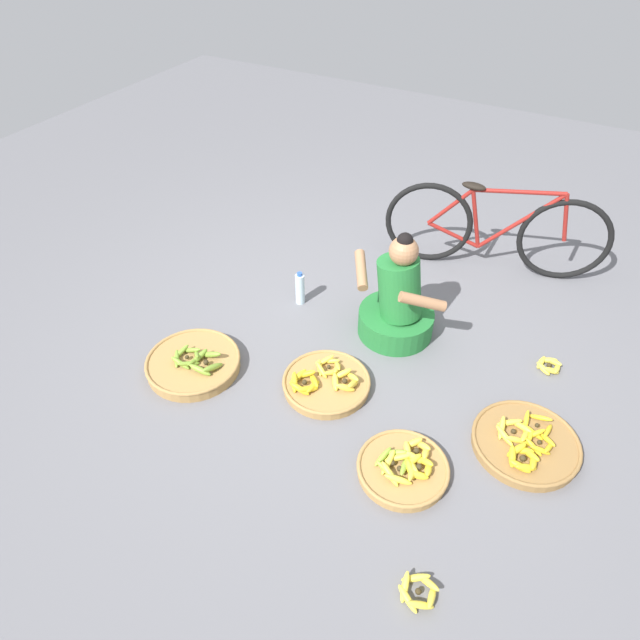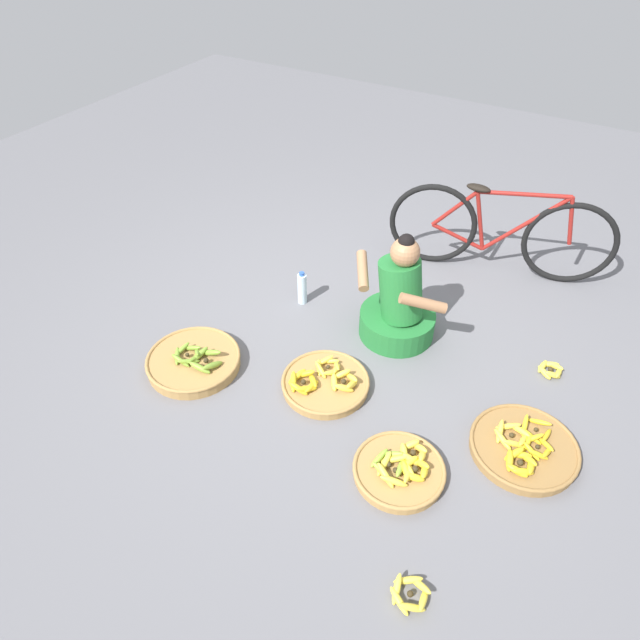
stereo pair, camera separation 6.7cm
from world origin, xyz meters
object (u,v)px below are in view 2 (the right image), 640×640
vendor_woman_front (399,305)px  loose_bananas_mid_right (410,593)px  banana_basket_front_left (524,447)px  banana_basket_front_right (400,469)px  banana_basket_back_right (325,382)px  water_bottle (302,288)px  bicycle_leaning (499,232)px  loose_bananas_front_center (551,369)px  banana_basket_near_vendor (194,361)px

vendor_woman_front → loose_bananas_mid_right: bearing=-63.6°
vendor_woman_front → banana_basket_front_left: vendor_woman_front is taller
vendor_woman_front → banana_basket_front_right: 1.18m
banana_basket_back_right → water_bottle: water_bottle is taller
banana_basket_front_right → water_bottle: size_ratio=1.88×
bicycle_leaning → banana_basket_back_right: bearing=-106.3°
vendor_woman_front → water_bottle: (-0.75, -0.03, -0.13)m
water_bottle → loose_bananas_mid_right: bearing=-45.7°
vendor_woman_front → water_bottle: vendor_woman_front is taller
vendor_woman_front → loose_bananas_front_center: size_ratio=4.50×
banana_basket_near_vendor → banana_basket_back_right: (0.84, 0.27, -0.01)m
loose_bananas_mid_right → water_bottle: size_ratio=0.78×
vendor_woman_front → banana_basket_near_vendor: size_ratio=1.31×
banana_basket_back_right → water_bottle: bearing=130.9°
bicycle_leaning → banana_basket_front_left: 1.81m
banana_basket_back_right → vendor_woman_front: bearing=75.9°
bicycle_leaning → loose_bananas_front_center: 1.20m
bicycle_leaning → banana_basket_back_right: 1.88m
banana_basket_front_right → loose_bananas_front_center: 1.32m
banana_basket_front_left → banana_basket_back_right: bearing=-173.8°
banana_basket_back_right → loose_bananas_mid_right: (0.98, -0.93, -0.01)m
banana_basket_front_right → banana_basket_back_right: (-0.67, 0.36, -0.00)m
water_bottle → loose_bananas_front_center: bearing=5.9°
bicycle_leaning → loose_bananas_front_center: size_ratio=9.27×
bicycle_leaning → loose_bananas_mid_right: size_ratio=7.94×
banana_basket_near_vendor → loose_bananas_mid_right: bearing=-20.0°
banana_basket_near_vendor → loose_bananas_mid_right: (1.82, -0.66, -0.02)m
banana_basket_near_vendor → water_bottle: size_ratio=2.28×
bicycle_leaning → water_bottle: (-1.10, -1.11, -0.23)m
banana_basket_front_left → loose_bananas_front_center: 0.72m
banana_basket_near_vendor → water_bottle: water_bottle is taller
vendor_woman_front → water_bottle: 0.76m
banana_basket_near_vendor → water_bottle: bearing=74.4°
banana_basket_back_right → loose_bananas_front_center: banana_basket_back_right is taller
banana_basket_back_right → bicycle_leaning: bearing=73.7°
banana_basket_back_right → loose_bananas_front_center: size_ratio=3.12×
banana_basket_front_right → loose_bananas_front_center: banana_basket_front_right is taller
banana_basket_front_left → banana_basket_near_vendor: bearing=-168.9°
banana_basket_front_right → loose_bananas_mid_right: (0.31, -0.58, -0.01)m
loose_bananas_front_center → banana_basket_back_right: bearing=-144.8°
bicycle_leaning → loose_bananas_front_center: bearing=-53.5°
banana_basket_back_right → loose_bananas_mid_right: bearing=-43.5°
vendor_woman_front → banana_basket_front_left: 1.20m
bicycle_leaning → banana_basket_front_left: size_ratio=2.73×
banana_basket_front_right → banana_basket_back_right: bearing=152.1°
banana_basket_front_left → loose_bananas_front_center: (-0.01, 0.72, -0.01)m
water_bottle → banana_basket_front_left: bearing=-16.5°
bicycle_leaning → water_bottle: bicycle_leaning is taller
bicycle_leaning → loose_bananas_mid_right: (0.46, -2.71, -0.33)m
banana_basket_front_left → water_bottle: size_ratio=2.26×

